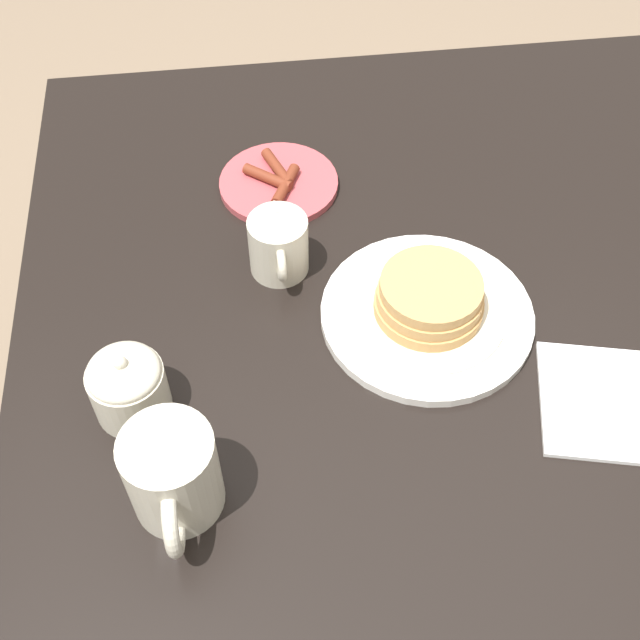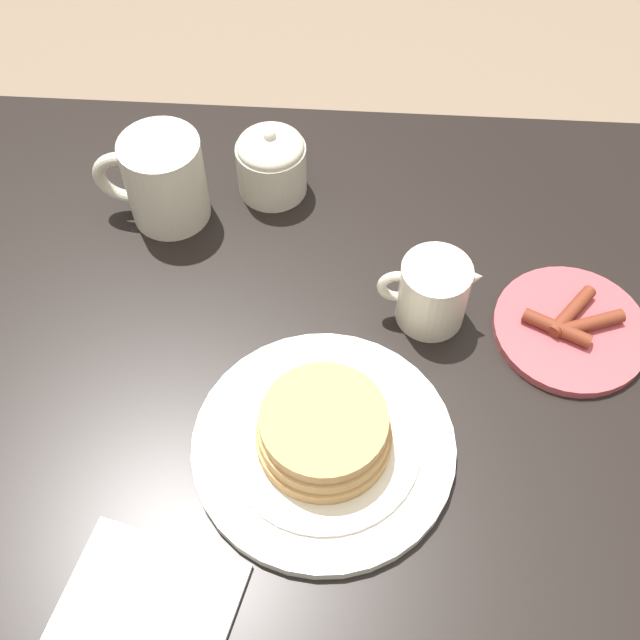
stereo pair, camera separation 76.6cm
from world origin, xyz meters
name	(u,v)px [view 2 (the right image)]	position (x,y,z in m)	size (l,w,h in m)	color
dining_table	(279,512)	(0.00, 0.00, 0.64)	(1.13, 0.95, 0.77)	black
pancake_plate	(324,439)	(-0.05, -0.01, 0.79)	(0.24, 0.24, 0.06)	white
side_plate_bacon	(571,328)	(-0.29, -0.16, 0.78)	(0.15, 0.15, 0.02)	#B2474C
coffee_mug	(162,179)	(0.15, -0.29, 0.83)	(0.12, 0.09, 0.10)	beige
creamer_pitcher	(434,292)	(-0.14, -0.17, 0.81)	(0.10, 0.07, 0.08)	beige
sugar_bowl	(271,162)	(0.03, -0.34, 0.81)	(0.08, 0.08, 0.09)	beige
napkin	(137,633)	(0.09, 0.16, 0.78)	(0.17, 0.19, 0.01)	white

